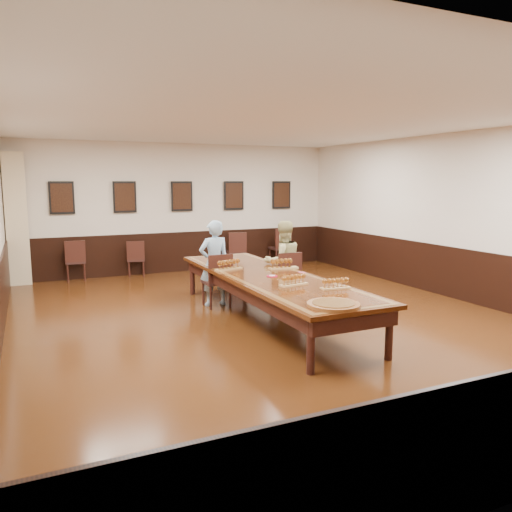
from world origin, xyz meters
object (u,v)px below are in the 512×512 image
spare_chair_b (136,258)px  carved_platter (333,305)px  chair_man (217,280)px  chair_woman (285,278)px  person_woman (283,262)px  spare_chair_a (75,260)px  conference_table (269,284)px  spare_chair_c (236,251)px  spare_chair_d (280,247)px  person_man (214,263)px

spare_chair_b → carved_platter: bearing=111.5°
chair_man → spare_chair_b: bearing=-79.9°
chair_woman → person_woman: size_ratio=0.64×
spare_chair_a → conference_table: size_ratio=0.19×
spare_chair_c → spare_chair_d: 1.31m
chair_man → person_woman: 1.30m
spare_chair_c → spare_chair_b: bearing=5.2°
spare_chair_d → conference_table: (-2.61, -4.66, 0.10)m
spare_chair_b → person_man: bearing=115.2°
spare_chair_a → person_woman: person_woman is taller
chair_woman → conference_table: bearing=51.7°
spare_chair_a → spare_chair_c: spare_chair_c is taller
chair_man → spare_chair_c: size_ratio=1.00×
spare_chair_b → person_woman: size_ratio=0.56×
chair_woman → chair_man: bearing=-11.9°
spare_chair_d → person_woman: (-1.84, -3.69, 0.26)m
spare_chair_a → spare_chair_d: (5.22, -0.16, 0.04)m
person_man → person_woman: 1.29m
chair_man → chair_woman: size_ratio=1.00×
spare_chair_d → person_woman: person_woman is taller
chair_woman → spare_chair_d: bearing=-112.7°
chair_man → chair_woman: 1.28m
chair_man → carved_platter: 3.41m
spare_chair_a → person_man: size_ratio=0.60×
person_woman → spare_chair_a: bearing=-45.4°
chair_man → spare_chair_b: size_ratio=1.13×
conference_table → chair_man: bearing=111.3°
spare_chair_b → conference_table: bearing=117.4°
spare_chair_d → carved_platter: 7.39m
chair_man → conference_table: (0.47, -1.20, 0.12)m
chair_man → conference_table: 1.30m
spare_chair_b → spare_chair_c: bearing=-170.6°
spare_chair_c → conference_table: 4.79m
spare_chair_d → conference_table: size_ratio=0.21×
chair_woman → conference_table: size_ratio=0.20×
spare_chair_a → spare_chair_c: size_ratio=0.95×
chair_woman → conference_table: chair_woman is taller
chair_man → spare_chair_a: 4.20m
chair_man → spare_chair_c: 3.84m
person_man → carved_platter: person_man is taller
spare_chair_d → carved_platter: size_ratio=1.37×
spare_chair_d → person_woman: size_ratio=0.67×
conference_table → spare_chair_b: bearing=104.3°
chair_man → conference_table: bearing=109.7°
chair_woman → spare_chair_c: size_ratio=1.00×
chair_man → person_man: 0.31m
chair_man → spare_chair_b: chair_man is taller
person_woman → carved_platter: person_woman is taller
spare_chair_c → carved_platter: spare_chair_c is taller
spare_chair_a → spare_chair_d: 5.22m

